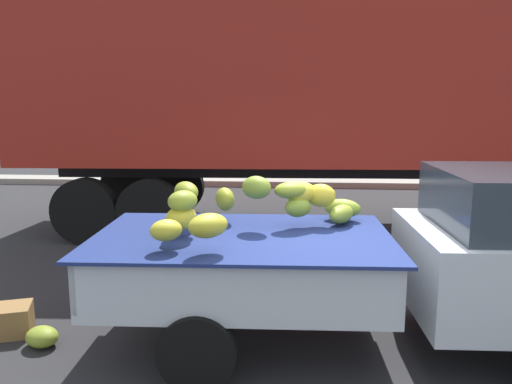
{
  "coord_description": "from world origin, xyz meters",
  "views": [
    {
      "loc": [
        -0.64,
        -4.41,
        2.3
      ],
      "look_at": [
        -1.02,
        0.65,
        1.39
      ],
      "focal_mm": 35.35,
      "sensor_mm": 36.0,
      "label": 1
    }
  ],
  "objects_px": {
    "pickup_truck": "(448,258)",
    "produce_crate": "(4,321)",
    "fallen_banana_bunch_near_tailgate": "(42,337)",
    "semi_trailer": "(360,88)"
  },
  "relations": [
    {
      "from": "pickup_truck",
      "to": "fallen_banana_bunch_near_tailgate",
      "type": "bearing_deg",
      "value": -177.79
    },
    {
      "from": "pickup_truck",
      "to": "semi_trailer",
      "type": "bearing_deg",
      "value": 91.65
    },
    {
      "from": "pickup_truck",
      "to": "produce_crate",
      "type": "bearing_deg",
      "value": 179.08
    },
    {
      "from": "fallen_banana_bunch_near_tailgate",
      "to": "produce_crate",
      "type": "xyz_separation_m",
      "value": [
        -0.49,
        0.2,
        0.05
      ]
    },
    {
      "from": "fallen_banana_bunch_near_tailgate",
      "to": "produce_crate",
      "type": "relative_size",
      "value": 0.64
    },
    {
      "from": "fallen_banana_bunch_near_tailgate",
      "to": "produce_crate",
      "type": "bearing_deg",
      "value": 157.86
    },
    {
      "from": "pickup_truck",
      "to": "produce_crate",
      "type": "height_order",
      "value": "pickup_truck"
    },
    {
      "from": "pickup_truck",
      "to": "produce_crate",
      "type": "xyz_separation_m",
      "value": [
        -4.3,
        -0.06,
        -0.74
      ]
    },
    {
      "from": "pickup_truck",
      "to": "produce_crate",
      "type": "distance_m",
      "value": 4.36
    },
    {
      "from": "produce_crate",
      "to": "pickup_truck",
      "type": "bearing_deg",
      "value": 0.79
    }
  ]
}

